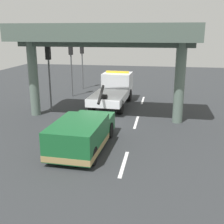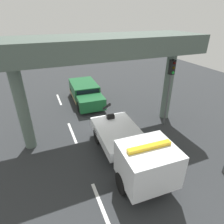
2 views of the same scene
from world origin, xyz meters
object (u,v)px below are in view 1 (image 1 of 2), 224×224
object	(u,v)px
traffic_light_near	(49,65)
traffic_cone_orange	(78,116)
traffic_light_mid	(82,57)
towed_van_green	(82,134)
tow_truck_white	(114,89)
traffic_light_far	(71,59)

from	to	relation	value
traffic_light_near	traffic_cone_orange	distance (m)	4.32
traffic_cone_orange	traffic_light_mid	bearing A→B (deg)	14.01
towed_van_green	traffic_light_near	distance (m)	7.91
tow_truck_white	traffic_light_far	world-z (taller)	traffic_light_far
traffic_light_mid	traffic_light_near	bearing A→B (deg)	180.00
traffic_light_mid	traffic_cone_orange	world-z (taller)	traffic_light_mid
traffic_light_far	traffic_cone_orange	distance (m)	7.72
towed_van_green	traffic_light_far	bearing A→B (deg)	20.06
towed_van_green	traffic_light_far	distance (m)	12.23
towed_van_green	traffic_cone_orange	xyz separation A→B (m)	(4.62, 1.58, -0.52)
tow_truck_white	traffic_cone_orange	bearing A→B (deg)	160.50
tow_truck_white	towed_van_green	world-z (taller)	tow_truck_white
towed_van_green	traffic_cone_orange	size ratio (longest dim) A/B	9.51
traffic_light_far	traffic_cone_orange	xyz separation A→B (m)	(-6.62, -2.53, -3.06)
tow_truck_white	traffic_cone_orange	xyz separation A→B (m)	(-4.55, 1.61, -0.94)
tow_truck_white	traffic_light_mid	bearing A→B (deg)	36.60
traffic_light_near	traffic_light_far	bearing A→B (deg)	0.00
tow_truck_white	traffic_light_mid	world-z (taller)	traffic_light_mid
towed_van_green	traffic_light_mid	world-z (taller)	traffic_light_mid
traffic_light_far	traffic_cone_orange	bearing A→B (deg)	-159.13
traffic_light_near	tow_truck_white	bearing A→B (deg)	-54.71
towed_van_green	traffic_light_near	world-z (taller)	traffic_light_near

